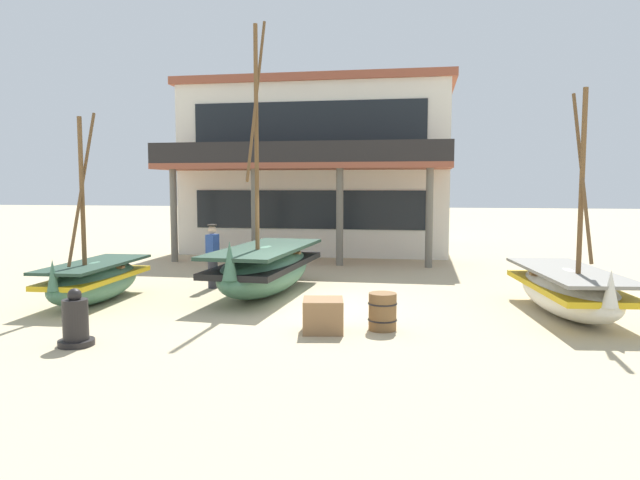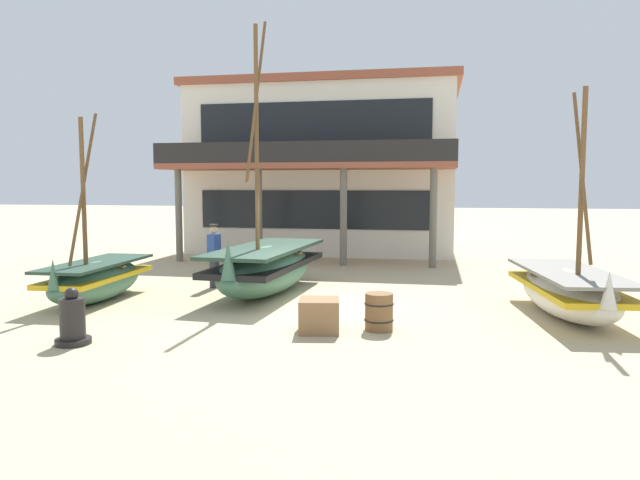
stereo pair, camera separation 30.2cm
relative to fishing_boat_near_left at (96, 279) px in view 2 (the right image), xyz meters
name	(u,v)px [view 2 (the right image)]	position (x,y,z in m)	size (l,w,h in m)	color
ground_plane	(311,306)	(5.05, 0.38, -0.53)	(120.00, 120.00, 0.00)	tan
fishing_boat_near_left	(96,279)	(0.00, 0.00, 0.00)	(1.37, 3.53, 4.35)	#427056
fishing_boat_centre_large	(266,267)	(3.62, 1.71, 0.14)	(2.00, 5.03, 6.64)	#427056
fishing_boat_far_right	(568,291)	(10.46, 0.44, 0.01)	(1.96, 4.26, 4.59)	silver
fisherman_by_hull	(214,256)	(2.04, 2.23, 0.31)	(0.27, 0.39, 1.68)	#33333D
capstan_winch	(73,321)	(1.71, -3.45, -0.13)	(0.60, 0.60, 0.98)	black
wooden_barrel	(379,312)	(6.73, -1.50, -0.18)	(0.56, 0.56, 0.70)	brown
cargo_crate	(319,315)	(5.66, -1.81, -0.22)	(0.73, 0.73, 0.61)	olive
harbor_building_main	(329,168)	(3.24, 12.59, 2.90)	(10.78, 9.50, 6.83)	silver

